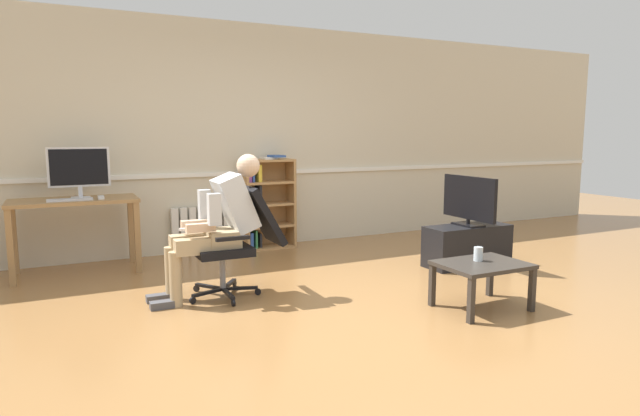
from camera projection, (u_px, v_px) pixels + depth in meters
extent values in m
plane|color=olive|center=(349.00, 307.00, 4.36)|extent=(18.00, 18.00, 0.00)
cube|color=beige|center=(244.00, 137.00, 6.53)|extent=(12.00, 0.10, 2.70)
cube|color=white|center=(246.00, 173.00, 6.53)|extent=(12.00, 0.03, 0.05)
cube|color=#9E7547|center=(10.00, 248.00, 4.91)|extent=(0.06, 0.06, 0.72)
cube|color=#9E7547|center=(138.00, 238.00, 5.40)|extent=(0.06, 0.06, 0.72)
cube|color=#9E7547|center=(131.00, 230.00, 5.84)|extent=(0.06, 0.06, 0.72)
cube|color=#9E7547|center=(14.00, 239.00, 5.36)|extent=(0.06, 0.06, 0.72)
cube|color=#9E7547|center=(74.00, 201.00, 5.33)|extent=(1.19, 0.58, 0.04)
cube|color=silver|center=(81.00, 197.00, 5.41)|extent=(0.18, 0.14, 0.01)
cube|color=silver|center=(80.00, 192.00, 5.42)|extent=(0.04, 0.02, 0.10)
cube|color=silver|center=(79.00, 167.00, 5.38)|extent=(0.58, 0.02, 0.40)
cube|color=black|center=(79.00, 167.00, 5.37)|extent=(0.53, 0.00, 0.36)
cube|color=silver|center=(70.00, 200.00, 5.18)|extent=(0.41, 0.12, 0.02)
cube|color=white|center=(101.00, 197.00, 5.32)|extent=(0.06, 0.10, 0.03)
cube|color=#AD7F4C|center=(245.00, 206.00, 6.40)|extent=(0.03, 0.28, 1.09)
cube|color=#AD7F4C|center=(291.00, 203.00, 6.67)|extent=(0.03, 0.28, 1.09)
cube|color=#AD7F4C|center=(264.00, 203.00, 6.66)|extent=(0.60, 0.02, 1.09)
cube|color=#AD7F4C|center=(269.00, 247.00, 6.61)|extent=(0.57, 0.28, 0.03)
cube|color=#AD7F4C|center=(269.00, 226.00, 6.57)|extent=(0.57, 0.28, 0.03)
cube|color=#AD7F4C|center=(268.00, 204.00, 6.53)|extent=(0.57, 0.28, 0.03)
cube|color=#AD7F4C|center=(268.00, 182.00, 6.50)|extent=(0.57, 0.28, 0.03)
cube|color=#AD7F4C|center=(268.00, 160.00, 6.46)|extent=(0.57, 0.28, 0.03)
cube|color=#2D519E|center=(250.00, 240.00, 6.47)|extent=(0.04, 0.19, 0.19)
cube|color=red|center=(248.00, 216.00, 6.46)|extent=(0.02, 0.19, 0.24)
cube|color=beige|center=(248.00, 195.00, 6.41)|extent=(0.03, 0.19, 0.23)
cube|color=#89428E|center=(248.00, 174.00, 6.38)|extent=(0.04, 0.19, 0.20)
cube|color=#38844C|center=(254.00, 238.00, 6.51)|extent=(0.02, 0.19, 0.22)
cube|color=white|center=(253.00, 219.00, 6.48)|extent=(0.02, 0.19, 0.16)
cube|color=white|center=(253.00, 197.00, 6.41)|extent=(0.04, 0.19, 0.18)
cube|color=#2D519E|center=(251.00, 173.00, 6.41)|extent=(0.03, 0.19, 0.21)
cube|color=black|center=(259.00, 239.00, 6.56)|extent=(0.03, 0.19, 0.17)
cube|color=#2D519E|center=(257.00, 219.00, 6.50)|extent=(0.04, 0.19, 0.16)
cube|color=black|center=(258.00, 194.00, 6.45)|extent=(0.03, 0.19, 0.23)
cube|color=gold|center=(258.00, 173.00, 6.42)|extent=(0.04, 0.19, 0.21)
cube|color=white|center=(269.00, 158.00, 6.48)|extent=(0.16, 0.22, 0.02)
cube|color=#2D519E|center=(276.00, 156.00, 6.48)|extent=(0.16, 0.22, 0.02)
cube|color=white|center=(175.00, 232.00, 6.20)|extent=(0.08, 0.08, 0.55)
cube|color=white|center=(184.00, 231.00, 6.24)|extent=(0.08, 0.08, 0.55)
cube|color=white|center=(193.00, 230.00, 6.29)|extent=(0.08, 0.08, 0.55)
cube|color=white|center=(201.00, 230.00, 6.33)|extent=(0.08, 0.08, 0.55)
cube|color=white|center=(210.00, 229.00, 6.37)|extent=(0.08, 0.08, 0.55)
cube|color=white|center=(218.00, 228.00, 6.42)|extent=(0.08, 0.08, 0.55)
cube|color=white|center=(227.00, 228.00, 6.46)|extent=(0.08, 0.08, 0.55)
cube|color=black|center=(228.00, 294.00, 4.52)|extent=(0.04, 0.30, 0.02)
cylinder|color=black|center=(233.00, 303.00, 4.39)|extent=(0.02, 0.06, 0.06)
cube|color=black|center=(240.00, 288.00, 4.67)|extent=(0.30, 0.13, 0.02)
cylinder|color=black|center=(258.00, 292.00, 4.70)|extent=(0.06, 0.04, 0.06)
cube|color=black|center=(229.00, 284.00, 4.80)|extent=(0.21, 0.26, 0.02)
cylinder|color=black|center=(235.00, 284.00, 4.95)|extent=(0.05, 0.06, 0.06)
cube|color=black|center=(209.00, 287.00, 4.72)|extent=(0.20, 0.26, 0.02)
cylinder|color=black|center=(196.00, 288.00, 4.80)|extent=(0.05, 0.06, 0.06)
cube|color=black|center=(208.00, 292.00, 4.55)|extent=(0.30, 0.13, 0.02)
cylinder|color=black|center=(193.00, 301.00, 4.45)|extent=(0.06, 0.04, 0.06)
cylinder|color=gray|center=(223.00, 271.00, 4.63)|extent=(0.05, 0.05, 0.30)
cube|color=black|center=(222.00, 250.00, 4.60)|extent=(0.46, 0.46, 0.07)
cube|color=black|center=(262.00, 215.00, 4.72)|extent=(0.33, 0.44, 0.52)
cube|color=black|center=(216.00, 228.00, 4.82)|extent=(0.28, 0.05, 0.03)
cube|color=black|center=(233.00, 238.00, 4.36)|extent=(0.28, 0.05, 0.03)
cube|color=tan|center=(222.00, 238.00, 4.59)|extent=(0.26, 0.34, 0.14)
cube|color=silver|center=(235.00, 203.00, 4.60)|extent=(0.36, 0.34, 0.52)
sphere|color=beige|center=(248.00, 166.00, 4.61)|extent=(0.20, 0.20, 0.20)
cube|color=white|center=(188.00, 229.00, 4.45)|extent=(0.15, 0.04, 0.02)
cube|color=tan|center=(195.00, 241.00, 4.59)|extent=(0.42, 0.13, 0.13)
cylinder|color=tan|center=(171.00, 274.00, 4.54)|extent=(0.10, 0.10, 0.46)
cube|color=#4C4C51|center=(160.00, 298.00, 4.52)|extent=(0.22, 0.09, 0.06)
cube|color=tan|center=(200.00, 246.00, 4.41)|extent=(0.42, 0.13, 0.13)
cylinder|color=tan|center=(176.00, 279.00, 4.36)|extent=(0.10, 0.10, 0.46)
cube|color=#4C4C51|center=(164.00, 304.00, 4.34)|extent=(0.22, 0.09, 0.06)
cube|color=silver|center=(205.00, 205.00, 4.65)|extent=(0.10, 0.08, 0.26)
cube|color=beige|center=(195.00, 224.00, 4.57)|extent=(0.24, 0.07, 0.07)
cube|color=silver|center=(214.00, 209.00, 4.36)|extent=(0.10, 0.08, 0.26)
cube|color=beige|center=(201.00, 228.00, 4.40)|extent=(0.24, 0.07, 0.07)
cube|color=black|center=(467.00, 245.00, 5.72)|extent=(0.94, 0.36, 0.43)
cube|color=black|center=(468.00, 225.00, 5.69)|extent=(0.20, 0.32, 0.02)
cylinder|color=black|center=(468.00, 221.00, 5.68)|extent=(0.04, 0.04, 0.05)
cube|color=black|center=(469.00, 198.00, 5.65)|extent=(0.04, 0.77, 0.45)
cube|color=white|center=(471.00, 198.00, 5.66)|extent=(0.01, 0.73, 0.42)
cube|color=#332D28|center=(471.00, 301.00, 3.98)|extent=(0.04, 0.04, 0.35)
cube|color=#332D28|center=(532.00, 290.00, 4.25)|extent=(0.04, 0.04, 0.35)
cube|color=#332D28|center=(490.00, 276.00, 4.66)|extent=(0.04, 0.04, 0.35)
cube|color=#332D28|center=(432.00, 285.00, 4.39)|extent=(0.04, 0.04, 0.35)
cube|color=#332D28|center=(482.00, 265.00, 4.29)|extent=(0.68, 0.52, 0.03)
cylinder|color=silver|center=(478.00, 254.00, 4.34)|extent=(0.07, 0.07, 0.11)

